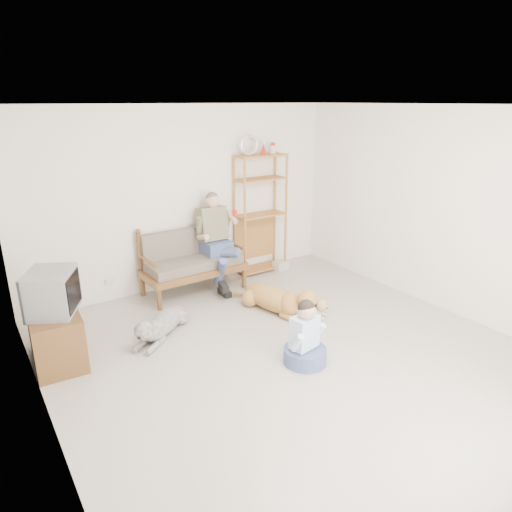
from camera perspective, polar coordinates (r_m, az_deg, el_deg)
floor at (r=5.24m, az=5.26°, el=-12.72°), size 5.50×5.50×0.00m
ceiling at (r=4.47m, az=6.34°, el=18.25°), size 5.50×5.50×0.00m
wall_back at (r=6.95m, az=-8.82°, el=7.14°), size 5.00×0.00×5.00m
wall_left at (r=3.72m, az=-25.72°, el=-5.06°), size 0.00×5.50×5.50m
wall_right at (r=6.51m, az=23.12°, el=5.04°), size 0.00×5.50×5.50m
loveseat at (r=6.87m, az=-8.07°, el=-0.46°), size 1.52×0.74×0.95m
man at (r=6.81m, az=-4.68°, el=1.14°), size 0.55×0.79×1.28m
etagere at (r=7.45m, az=0.55°, el=5.35°), size 0.86×0.38×2.25m
book_stack at (r=7.78m, az=3.06°, el=-1.18°), size 0.26×0.21×0.15m
tv_stand at (r=5.51m, az=-23.80°, el=-9.17°), size 0.56×0.93×0.60m
crt_tv at (r=5.26m, az=-24.13°, el=-4.14°), size 0.65×0.70×0.46m
wall_outlet at (r=6.83m, az=-17.84°, el=-3.01°), size 0.12×0.02×0.08m
golden_retriever at (r=6.19m, az=3.06°, el=-5.50°), size 0.60×1.48×0.46m
shaggy_dog at (r=5.73m, az=-11.93°, el=-8.45°), size 0.98×0.88×0.37m
terrier at (r=6.18m, az=6.52°, el=-6.42°), size 0.45×0.62×0.27m
child at (r=5.07m, az=6.14°, el=-10.44°), size 0.47×0.47×0.75m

